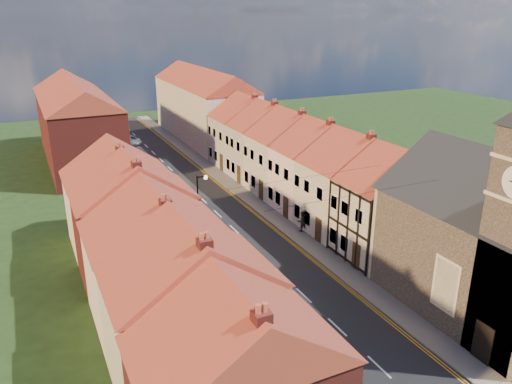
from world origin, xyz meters
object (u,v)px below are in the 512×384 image
at_px(church, 498,229).
at_px(lamppost, 199,207).
at_px(car_far, 140,161).
at_px(pedestrian_left, 270,320).
at_px(car_distant, 130,140).
at_px(pedestrian_left_b, 218,267).
at_px(car_mid, 194,224).
at_px(pedestrian_right, 302,221).

distance_m(church, lamppost, 21.38).
bearing_deg(car_far, pedestrian_left, -74.17).
height_order(car_distant, pedestrian_left, pedestrian_left).
height_order(lamppost, pedestrian_left_b, lamppost).
height_order(church, pedestrian_left, church).
bearing_deg(pedestrian_left, pedestrian_left_b, 91.58).
bearing_deg(car_mid, car_distant, 74.44).
bearing_deg(church, car_mid, 122.07).
xyz_separation_m(car_mid, car_far, (0.06, 20.91, 0.10)).
bearing_deg(pedestrian_left, church, -18.63).
xyz_separation_m(car_mid, pedestrian_right, (8.30, -4.38, 0.41)).
height_order(lamppost, car_far, lamppost).
xyz_separation_m(car_distant, pedestrian_right, (6.85, -37.21, 0.44)).
distance_m(car_mid, pedestrian_right, 9.39).
height_order(church, pedestrian_left_b, church).
relative_size(lamppost, pedestrian_left_b, 3.34).
distance_m(lamppost, pedestrian_left_b, 6.05).
relative_size(pedestrian_left, pedestrian_right, 0.85).
relative_size(church, car_mid, 4.09).
xyz_separation_m(car_far, pedestrian_left_b, (-1.29, -29.75, 0.31)).
relative_size(car_mid, pedestrian_left_b, 2.06).
xyz_separation_m(lamppost, car_far, (0.67, 24.28, -2.83)).
xyz_separation_m(church, lamppost, (-13.17, 16.68, -2.34)).
bearing_deg(car_distant, pedestrian_left, -107.20).
bearing_deg(car_mid, pedestrian_right, -40.85).
distance_m(church, pedestrian_left_b, 18.42).
relative_size(church, pedestrian_right, 8.41).
distance_m(car_distant, pedestrian_left, 48.97).
distance_m(car_mid, car_distant, 32.87).
bearing_deg(church, car_distant, 101.87).
bearing_deg(pedestrian_right, lamppost, 0.20).
relative_size(church, lamppost, 2.53).
height_order(church, car_mid, church).
bearing_deg(car_mid, pedestrian_left_b, -110.93).
xyz_separation_m(car_mid, pedestrian_left, (-0.76, -16.09, 0.28)).
xyz_separation_m(lamppost, car_distant, (2.06, 36.21, -2.96)).
distance_m(car_far, car_distant, 12.01).
distance_m(car_mid, pedestrian_left_b, 8.93).
distance_m(pedestrian_left, pedestrian_right, 14.81).
distance_m(pedestrian_left, pedestrian_left_b, 7.26).
relative_size(car_mid, car_distant, 0.89).
height_order(car_far, pedestrian_right, pedestrian_right).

